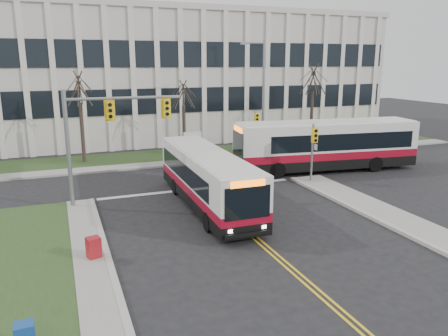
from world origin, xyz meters
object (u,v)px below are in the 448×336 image
streetlight (262,92)px  directory_sign (193,142)px  bus_cross (326,146)px  newspaper_box_red (94,249)px  bus_main (207,180)px

streetlight → directory_sign: bearing=166.8°
streetlight → bus_cross: bearing=-74.4°
streetlight → newspaper_box_red: streetlight is taller
streetlight → bus_main: bearing=-127.2°
bus_cross → newspaper_box_red: (-16.70, -9.26, -1.25)m
directory_sign → bus_main: (-3.04, -12.58, 0.28)m
bus_main → newspaper_box_red: bus_main is taller
streetlight → directory_sign: size_ratio=4.60×
streetlight → bus_cross: (1.87, -6.70, -3.47)m
directory_sign → bus_main: bus_main is taller
bus_cross → newspaper_box_red: bus_cross is taller
streetlight → bus_main: (-8.57, -11.28, -3.74)m
streetlight → bus_main: 14.65m
bus_main → newspaper_box_red: bearing=-142.4°
directory_sign → bus_main: bearing=-103.6°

